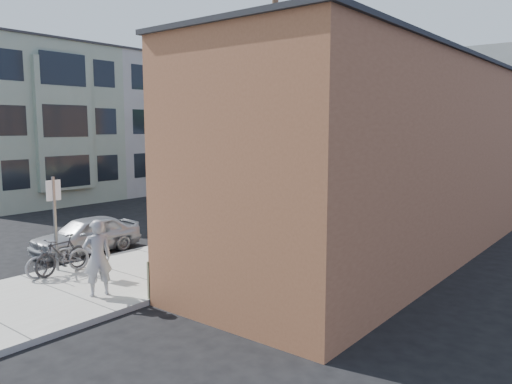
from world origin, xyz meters
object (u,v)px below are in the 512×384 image
Objects in this scene: patio_chair_b at (227,253)px; car_1 at (208,211)px; utility_pole_near at (274,104)px; bus at (382,161)px; car_3 at (338,186)px; car_4 at (377,179)px; car_2 at (273,195)px; parking_meter_far at (310,193)px; patio_chair_a at (208,260)px; parked_bike_b at (58,258)px; parked_bike_a at (62,255)px; parking_meter_near at (202,214)px; sign_post at (55,215)px; tree_leafy_far at (438,106)px; tree_bare at (309,149)px; patron_green at (221,232)px; patron_grey at (97,258)px; cyclist at (248,217)px; tree_leafy_mid at (388,101)px; car_0 at (86,235)px.

patio_chair_b is 0.20× the size of car_1.
bus is at bearing 102.15° from utility_pole_near.
car_3 is 5.47m from car_4.
car_2 is at bearing -90.77° from car_4.
car_1 reaches higher than parking_meter_far.
bus reaches higher than parking_meter_far.
parked_bike_b is (-3.41, -2.65, 0.06)m from patio_chair_a.
parking_meter_near is at bearing 86.15° from parked_bike_a.
patio_chair_a is 31.45m from bus.
tree_leafy_far is (0.45, 31.02, 4.09)m from sign_post.
tree_bare is at bearing -73.27° from bus.
patron_green is 4.76m from parked_bike_a.
tree_leafy_far is at bearing 90.00° from tree_bare.
tree_bare reaches higher than patron_grey.
patio_chair_a is 17.95m from car_3.
tree_bare is at bearing -90.00° from tree_leafy_far.
sign_post is 4.99m from patron_green.
cyclist is at bearing -146.28° from patron_green.
tree_leafy_mid reaches higher than patron_grey.
tree_leafy_mid is 22.84m from parked_bike_b.
tree_leafy_far is 32.01m from patron_grey.
parked_bike_b is 13.93m from car_2.
patron_green reaches higher than car_1.
sign_post is 11.29m from utility_pole_near.
tree_leafy_far reaches higher than car_4.
parked_bike_a is 0.17× the size of bus.
utility_pole_near is 12.37m from patron_grey.
parking_meter_far is at bearing -74.10° from bus.
parked_bike_a is 0.49× the size of car_0.
bus is at bearing 102.43° from car_3.
parked_bike_b is (-2.57, -4.10, -0.41)m from patron_green.
tree_leafy_mid is 6.10m from car_3.
patio_chair_a is 1.74m from patron_green.
patio_chair_b is 4.89m from parked_bike_b.
tree_leafy_far reaches higher than patron_grey.
car_3 is at bearing -99.91° from tree_leafy_far.
car_0 is (-5.36, -1.39, 0.06)m from patio_chair_b.
patio_chair_a is 0.48× the size of cyclist.
parking_meter_near is (-0.10, 6.17, -0.85)m from sign_post.
patron_grey reaches higher than parked_bike_a.
parked_bike_a is at bearing -42.85° from car_0.
sign_post is 3.18× the size of patio_chair_a.
cyclist is (2.00, -4.27, -4.35)m from utility_pole_near.
parking_meter_near is 0.20× the size of tree_bare.
sign_post is 3.18× the size of patio_chair_b.
car_2 is (-2.09, 2.80, -4.59)m from utility_pole_near.
parking_meter_near is 0.16× the size of tree_leafy_mid.
patron_grey reaches higher than patron_green.
car_0 is 5.98m from car_1.
patron_grey is at bearing -83.80° from tree_leafy_mid.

